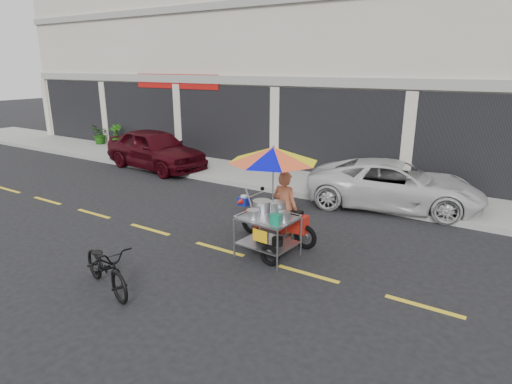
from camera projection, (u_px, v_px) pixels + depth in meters
The scene contains 9 objects.
ground at pixel (308, 274), 7.68m from camera, with size 90.00×90.00×0.00m, color black.
sidewalk at pixel (394, 195), 12.09m from camera, with size 45.00×3.00×0.15m, color gray.
centerline at pixel (308, 274), 7.68m from camera, with size 42.00×0.10×0.01m, color gold.
maroon_sedan at pixel (155, 149), 15.33m from camera, with size 1.70×4.21×1.44m, color #33040B.
white_pickup at pixel (394, 185), 11.15m from camera, with size 2.03×4.41×1.22m, color silver.
plant_tall at pixel (100, 134), 19.41m from camera, with size 0.81×0.70×0.90m, color #19460D.
plant_short at pixel (116, 136), 18.66m from camera, with size 0.56×0.56×1.00m, color #19460D.
near_bicycle at pixel (106, 267), 7.03m from camera, with size 0.56×1.60×0.84m, color black.
food_vendor_rig at pixel (276, 184), 8.28m from camera, with size 2.19×1.86×2.21m.
Camera 1 is at (2.98, -6.34, 3.60)m, focal length 30.00 mm.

